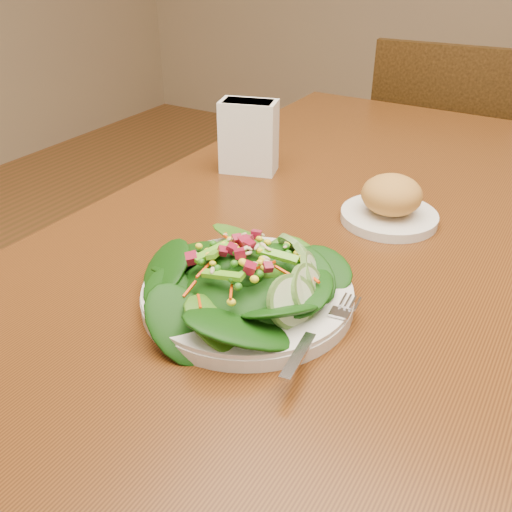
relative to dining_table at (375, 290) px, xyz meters
name	(u,v)px	position (x,y,z in m)	size (l,w,h in m)	color
dining_table	(375,290)	(0.00, 0.00, 0.00)	(0.90, 1.40, 0.75)	#5F3211
chair_far	(435,176)	(-0.15, 0.98, -0.18)	(0.44, 0.44, 0.88)	#4B2E0F
salad_plate	(254,285)	(-0.07, -0.25, 0.13)	(0.26, 0.26, 0.07)	silver
bread_plate	(391,203)	(-0.01, 0.05, 0.13)	(0.15, 0.15, 0.08)	silver
napkin_holder	(249,135)	(-0.30, 0.11, 0.17)	(0.11, 0.08, 0.13)	white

